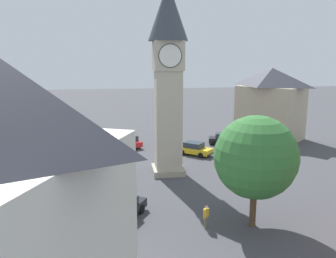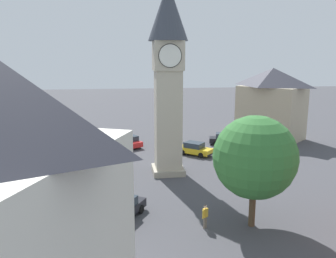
{
  "view_description": "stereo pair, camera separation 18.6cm",
  "coord_description": "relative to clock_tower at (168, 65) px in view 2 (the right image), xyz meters",
  "views": [
    {
      "loc": [
        -4.72,
        -32.89,
        11.29
      ],
      "look_at": [
        0.0,
        0.0,
        4.49
      ],
      "focal_mm": 37.01,
      "sensor_mm": 36.0,
      "label": 1
    },
    {
      "loc": [
        -4.53,
        -32.91,
        11.29
      ],
      "look_at": [
        0.0,
        0.0,
        4.49
      ],
      "focal_mm": 37.01,
      "sensor_mm": 36.0,
      "label": 2
    }
  ],
  "objects": [
    {
      "name": "ground_plane",
      "position": [
        -0.0,
        -0.0,
        -10.71
      ],
      "size": [
        200.0,
        200.0,
        0.0
      ],
      "primitive_type": "plane",
      "color": "#424247"
    },
    {
      "name": "clock_tower",
      "position": [
        0.0,
        0.0,
        0.0
      ],
      "size": [
        3.75,
        3.75,
        18.38
      ],
      "color": "#A59C89",
      "rests_on": "ground"
    },
    {
      "name": "car_blue_kerb",
      "position": [
        -3.58,
        10.99,
        -9.95
      ],
      "size": [
        3.53,
        4.42,
        1.53
      ],
      "color": "red",
      "rests_on": "ground"
    },
    {
      "name": "car_silver_kerb",
      "position": [
        -7.74,
        -2.39,
        -9.95
      ],
      "size": [
        4.29,
        2.15,
        1.53
      ],
      "color": "#236B38",
      "rests_on": "ground"
    },
    {
      "name": "car_red_corner",
      "position": [
        9.09,
        10.58,
        -9.95
      ],
      "size": [
        4.43,
        2.72,
        1.53
      ],
      "color": "black",
      "rests_on": "ground"
    },
    {
      "name": "car_white_side",
      "position": [
        4.06,
        6.07,
        -9.95
      ],
      "size": [
        4.22,
        3.98,
        1.53
      ],
      "color": "gold",
      "rests_on": "ground"
    },
    {
      "name": "car_black_far",
      "position": [
        -4.61,
        -9.58,
        -9.95
      ],
      "size": [
        3.6,
        4.4,
        1.53
      ],
      "color": "black",
      "rests_on": "ground"
    },
    {
      "name": "car_green_alley",
      "position": [
        -13.61,
        2.53,
        -9.95
      ],
      "size": [
        3.46,
        4.43,
        1.53
      ],
      "color": "#236B38",
      "rests_on": "ground"
    },
    {
      "name": "pedestrian",
      "position": [
        0.9,
        -11.83,
        -9.7
      ],
      "size": [
        0.47,
        0.39,
        1.69
      ],
      "color": "#706656",
      "rests_on": "ground"
    },
    {
      "name": "tree",
      "position": [
        4.16,
        -11.9,
        -5.84
      ],
      "size": [
        5.58,
        5.58,
        7.67
      ],
      "color": "brown",
      "rests_on": "ground"
    },
    {
      "name": "building_corner_back",
      "position": [
        16.59,
        13.27,
        -5.61
      ],
      "size": [
        10.12,
        10.56,
        10.01
      ],
      "color": "tan",
      "rests_on": "ground"
    },
    {
      "name": "lamp_post",
      "position": [
        -9.57,
        4.53,
        -7.01
      ],
      "size": [
        0.36,
        0.36,
        5.62
      ],
      "color": "black",
      "rests_on": "ground"
    }
  ]
}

